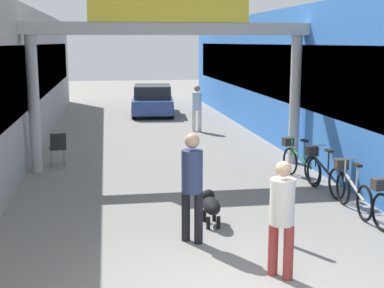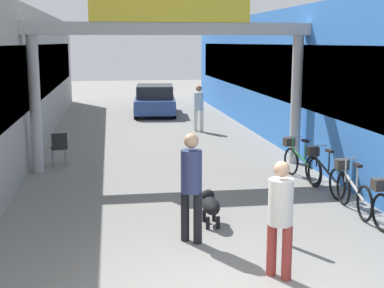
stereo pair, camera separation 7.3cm
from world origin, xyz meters
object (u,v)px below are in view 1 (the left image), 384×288
(bicycle_green_farthest, at_px, (299,160))
(cafe_chair_black_nearer, at_px, (58,146))
(pedestrian_companion, at_px, (282,212))
(bicycle_silver_second, at_px, (351,189))
(dog_on_leash, at_px, (211,205))
(pedestrian_with_dog, at_px, (192,180))
(bicycle_black_third, at_px, (323,172))
(parked_car_blue, at_px, (153,100))
(pedestrian_carrying_crate, at_px, (197,105))
(bollard_post_metal, at_px, (287,213))

(bicycle_green_farthest, bearing_deg, cafe_chair_black_nearer, 159.18)
(pedestrian_companion, distance_m, bicycle_silver_second, 3.55)
(dog_on_leash, bearing_deg, pedestrian_with_dog, -119.97)
(cafe_chair_black_nearer, bearing_deg, pedestrian_companion, -64.04)
(bicycle_black_third, xyz_separation_m, parked_car_blue, (-2.55, 13.23, 0.21))
(bicycle_green_farthest, distance_m, parked_car_blue, 12.29)
(cafe_chair_black_nearer, bearing_deg, bicycle_green_farthest, -20.82)
(dog_on_leash, bearing_deg, bicycle_green_farthest, 46.92)
(pedestrian_carrying_crate, height_order, bicycle_black_third, pedestrian_carrying_crate)
(pedestrian_carrying_crate, bearing_deg, dog_on_leash, -98.20)
(dog_on_leash, height_order, parked_car_blue, parked_car_blue)
(pedestrian_with_dog, height_order, dog_on_leash, pedestrian_with_dog)
(bollard_post_metal, bearing_deg, dog_on_leash, 131.41)
(parked_car_blue, bearing_deg, bicycle_black_third, -79.10)
(cafe_chair_black_nearer, bearing_deg, bollard_post_metal, -56.72)
(bicycle_black_third, xyz_separation_m, bollard_post_metal, (-1.79, -2.84, 0.10))
(bollard_post_metal, bearing_deg, pedestrian_companion, -112.89)
(bicycle_black_third, distance_m, bollard_post_metal, 3.36)
(bicycle_green_farthest, xyz_separation_m, parked_car_blue, (-2.44, 12.04, 0.21))
(pedestrian_with_dog, distance_m, bicycle_silver_second, 3.54)
(pedestrian_companion, distance_m, bollard_post_metal, 1.33)
(pedestrian_carrying_crate, relative_size, bicycle_green_farthest, 1.00)
(bicycle_silver_second, distance_m, bollard_post_metal, 2.35)
(dog_on_leash, xyz_separation_m, cafe_chair_black_nearer, (-3.07, 5.08, 0.18))
(pedestrian_companion, height_order, pedestrian_carrying_crate, pedestrian_carrying_crate)
(dog_on_leash, height_order, cafe_chair_black_nearer, cafe_chair_black_nearer)
(bicycle_silver_second, bearing_deg, bicycle_black_third, 90.70)
(bicycle_silver_second, relative_size, bicycle_black_third, 1.00)
(pedestrian_companion, bearing_deg, bicycle_silver_second, 49.22)
(cafe_chair_black_nearer, bearing_deg, parked_car_blue, 71.32)
(bollard_post_metal, bearing_deg, parked_car_blue, 92.71)
(bicycle_silver_second, xyz_separation_m, bicycle_green_farthest, (-0.12, 2.54, 0.00))
(bicycle_black_third, bearing_deg, bicycle_silver_second, -89.30)
(pedestrian_carrying_crate, height_order, bicycle_green_farthest, pedestrian_carrying_crate)
(pedestrian_with_dog, distance_m, pedestrian_companion, 1.80)
(pedestrian_companion, distance_m, bicycle_black_third, 4.64)
(bicycle_green_farthest, height_order, parked_car_blue, parked_car_blue)
(pedestrian_with_dog, distance_m, dog_on_leash, 1.16)
(dog_on_leash, distance_m, bollard_post_metal, 1.55)
(bollard_post_metal, xyz_separation_m, cafe_chair_black_nearer, (-4.09, 6.23, 0.01))
(cafe_chair_black_nearer, bearing_deg, pedestrian_carrying_crate, 47.59)
(bicycle_silver_second, bearing_deg, dog_on_leash, -173.02)
(pedestrian_with_dog, bearing_deg, pedestrian_companion, -56.55)
(cafe_chair_black_nearer, xyz_separation_m, parked_car_blue, (3.33, 9.85, 0.10))
(pedestrian_with_dog, relative_size, dog_on_leash, 2.33)
(bicycle_black_third, distance_m, cafe_chair_black_nearer, 6.78)
(parked_car_blue, bearing_deg, pedestrian_companion, -89.10)
(pedestrian_with_dog, bearing_deg, bicycle_black_third, 37.42)
(pedestrian_companion, xyz_separation_m, bicycle_silver_second, (2.29, 2.66, -0.50))
(pedestrian_with_dog, xyz_separation_m, bicycle_silver_second, (3.29, 1.16, -0.60))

